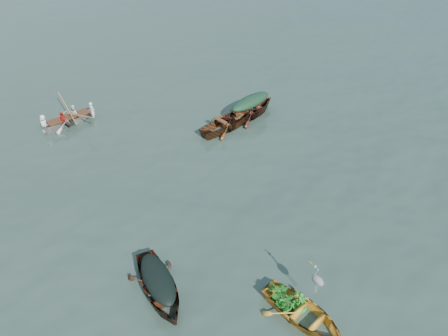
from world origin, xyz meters
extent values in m
plane|color=#304339|center=(0.00, 0.00, 0.00)|extent=(140.00, 140.00, 0.00)
imported|color=gold|center=(-1.25, -4.49, 0.00)|extent=(1.90, 3.30, 0.83)
imported|color=#462210|center=(-3.98, -1.62, 0.00)|extent=(1.87, 3.78, 0.90)
imported|color=#4A1B11|center=(4.38, 5.22, 0.00)|extent=(4.68, 2.34, 1.05)
imported|color=brown|center=(2.91, 4.89, 0.00)|extent=(4.39, 1.95, 0.98)
imported|color=beige|center=(-2.90, 9.31, 0.00)|extent=(3.66, 1.54, 0.80)
ellipsoid|color=black|center=(-3.98, -1.62, 0.65)|extent=(1.03, 2.08, 0.40)
ellipsoid|color=#143220|center=(4.38, 5.22, 0.79)|extent=(2.58, 1.29, 0.52)
imported|color=#24661A|center=(-1.33, -3.94, 0.72)|extent=(0.86, 1.02, 0.60)
imported|color=silver|center=(-2.90, 9.31, 0.78)|extent=(2.59, 1.29, 0.76)
camera|label=1|loc=(-6.99, -9.19, 9.91)|focal=35.00mm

